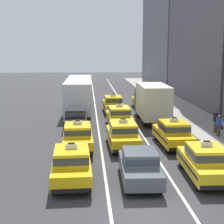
{
  "coord_description": "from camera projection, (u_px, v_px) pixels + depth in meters",
  "views": [
    {
      "loc": [
        -2.44,
        -13.05,
        6.38
      ],
      "look_at": [
        -0.49,
        14.85,
        1.3
      ],
      "focal_mm": 57.08,
      "sensor_mm": 36.0,
      "label": 1
    }
  ],
  "objects": [
    {
      "name": "lane_stripe_center_right",
      "position": [
        130.0,
        115.0,
        33.85
      ],
      "size": [
        0.14,
        80.0,
        0.01
      ],
      "primitive_type": "cube",
      "color": "silver",
      "rests_on": "ground"
    },
    {
      "name": "taxi_left_nearest",
      "position": [
        72.0,
        164.0,
        17.05
      ],
      "size": [
        1.94,
        4.61,
        1.96
      ],
      "color": "black",
      "rests_on": "ground"
    },
    {
      "name": "sedan_center_nearest",
      "position": [
        140.0,
        165.0,
        16.99
      ],
      "size": [
        1.87,
        4.35,
        1.58
      ],
      "color": "black",
      "rests_on": "ground"
    },
    {
      "name": "taxi_right_fourth",
      "position": [
        142.0,
        100.0,
        37.55
      ],
      "size": [
        1.86,
        4.58,
        1.96
      ],
      "color": "black",
      "rests_on": "ground"
    },
    {
      "name": "sidewalk_curb",
      "position": [
        205.0,
        125.0,
        29.31
      ],
      "size": [
        4.0,
        90.0,
        0.15
      ],
      "primitive_type": "cube",
      "color": "#9E9993",
      "rests_on": "ground"
    },
    {
      "name": "ground_plane",
      "position": [
        150.0,
        211.0,
        14.11
      ],
      "size": [
        160.0,
        160.0,
        0.0
      ],
      "primitive_type": "plane",
      "color": "#353538"
    },
    {
      "name": "taxi_center_second",
      "position": [
        123.0,
        134.0,
        22.84
      ],
      "size": [
        1.91,
        4.59,
        1.96
      ],
      "color": "black",
      "rests_on": "ground"
    },
    {
      "name": "taxi_center_fourth",
      "position": [
        113.0,
        104.0,
        35.18
      ],
      "size": [
        1.87,
        4.58,
        1.96
      ],
      "color": "black",
      "rests_on": "ground"
    },
    {
      "name": "pedestrian_by_storefront",
      "position": [
        219.0,
        125.0,
        25.24
      ],
      "size": [
        0.47,
        0.24,
        1.57
      ],
      "color": "#473828",
      "rests_on": "sidewalk_curb"
    },
    {
      "name": "lane_stripe_left_center",
      "position": [
        97.0,
        116.0,
        33.63
      ],
      "size": [
        0.14,
        80.0,
        0.01
      ],
      "primitive_type": "cube",
      "color": "silver",
      "rests_on": "ground"
    },
    {
      "name": "taxi_left_second",
      "position": [
        78.0,
        136.0,
        22.37
      ],
      "size": [
        1.94,
        4.61,
        1.96
      ],
      "color": "black",
      "rests_on": "ground"
    },
    {
      "name": "sedan_left_third",
      "position": [
        76.0,
        118.0,
        28.41
      ],
      "size": [
        1.77,
        4.3,
        1.58
      ],
      "color": "black",
      "rests_on": "ground"
    },
    {
      "name": "taxi_right_nearest",
      "position": [
        205.0,
        161.0,
        17.43
      ],
      "size": [
        1.96,
        4.62,
        1.96
      ],
      "color": "black",
      "rests_on": "ground"
    },
    {
      "name": "box_truck_right_third",
      "position": [
        152.0,
        101.0,
        30.99
      ],
      "size": [
        2.34,
        6.98,
        3.27
      ],
      "color": "black",
      "rests_on": "ground"
    },
    {
      "name": "taxi_center_third",
      "position": [
        119.0,
        116.0,
        28.85
      ],
      "size": [
        1.92,
        4.6,
        1.96
      ],
      "color": "black",
      "rests_on": "ground"
    },
    {
      "name": "taxi_right_second",
      "position": [
        173.0,
        133.0,
        23.2
      ],
      "size": [
        1.96,
        4.62,
        1.96
      ],
      "color": "black",
      "rests_on": "ground"
    },
    {
      "name": "pedestrian_near_crosswalk",
      "position": [
        216.0,
        121.0,
        26.28
      ],
      "size": [
        0.36,
        0.24,
        1.66
      ],
      "color": "#473828",
      "rests_on": "sidewalk_curb"
    },
    {
      "name": "bus_left_fourth",
      "position": [
        79.0,
        93.0,
        36.49
      ],
      "size": [
        2.68,
        11.24,
        3.22
      ],
      "color": "black",
      "rests_on": "ground"
    }
  ]
}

